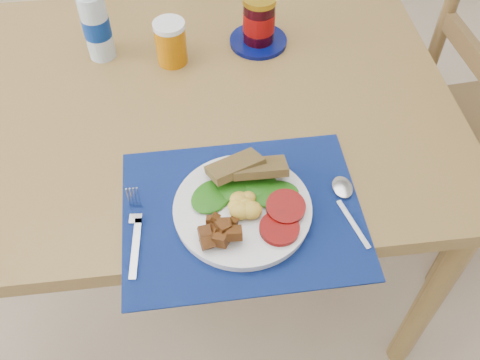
{
  "coord_description": "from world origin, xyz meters",
  "views": [
    {
      "loc": [
        0.09,
        -0.74,
        1.6
      ],
      "look_at": [
        0.17,
        -0.1,
        0.8
      ],
      "focal_mm": 40.0,
      "sensor_mm": 36.0,
      "label": 1
    }
  ],
  "objects_px": {
    "breakfast_plate": "(240,208)",
    "jam_on_saucer": "(259,23)",
    "juice_glass": "(171,44)",
    "water_bottle": "(95,21)"
  },
  "relations": [
    {
      "from": "breakfast_plate",
      "to": "jam_on_saucer",
      "type": "bearing_deg",
      "value": 64.67
    },
    {
      "from": "juice_glass",
      "to": "water_bottle",
      "type": "bearing_deg",
      "value": 165.88
    },
    {
      "from": "breakfast_plate",
      "to": "jam_on_saucer",
      "type": "xyz_separation_m",
      "value": [
        0.11,
        0.53,
        0.04
      ]
    },
    {
      "from": "juice_glass",
      "to": "jam_on_saucer",
      "type": "height_order",
      "value": "jam_on_saucer"
    },
    {
      "from": "water_bottle",
      "to": "juice_glass",
      "type": "bearing_deg",
      "value": -14.12
    },
    {
      "from": "breakfast_plate",
      "to": "juice_glass",
      "type": "xyz_separation_m",
      "value": [
        -0.11,
        0.49,
        0.03
      ]
    },
    {
      "from": "breakfast_plate",
      "to": "jam_on_saucer",
      "type": "distance_m",
      "value": 0.55
    },
    {
      "from": "water_bottle",
      "to": "juice_glass",
      "type": "xyz_separation_m",
      "value": [
        0.17,
        -0.04,
        -0.05
      ]
    },
    {
      "from": "juice_glass",
      "to": "jam_on_saucer",
      "type": "bearing_deg",
      "value": 12.0
    },
    {
      "from": "breakfast_plate",
      "to": "water_bottle",
      "type": "relative_size",
      "value": 1.16
    }
  ]
}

